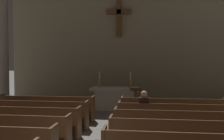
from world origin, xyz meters
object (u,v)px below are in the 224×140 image
(pew_right_row_3, at_px, (186,138))
(candlestick_left, at_px, (100,82))
(lone_worshipper, at_px, (144,110))
(pew_right_row_6, at_px, (172,111))
(pew_left_row_5, at_px, (34,114))
(altar, at_px, (115,98))
(pew_left_row_4, at_px, (20,121))
(column_left_second, at_px, (0,38))
(candlestick_right, at_px, (130,83))
(pew_right_row_5, at_px, (176,118))
(pew_left_row_3, at_px, (1,131))
(pew_right_row_4, at_px, (180,126))
(pew_left_row_6, at_px, (46,108))
(lectern, at_px, (135,102))

(pew_right_row_3, xyz_separation_m, candlestick_left, (-3.03, 5.68, 0.77))
(lone_worshipper, bearing_deg, pew_right_row_6, 46.22)
(pew_left_row_5, relative_size, altar, 1.65)
(pew_left_row_4, height_order, column_left_second, column_left_second)
(pew_left_row_4, height_order, candlestick_left, candlestick_left)
(candlestick_left, relative_size, candlestick_right, 1.00)
(pew_right_row_3, bearing_deg, pew_right_row_5, 90.00)
(pew_left_row_3, distance_m, pew_right_row_5, 5.13)
(pew_right_row_4, distance_m, lone_worshipper, 1.51)
(pew_left_row_5, height_order, column_left_second, column_left_second)
(pew_left_row_5, bearing_deg, pew_left_row_4, -90.00)
(pew_left_row_6, relative_size, pew_right_row_3, 1.00)
(pew_right_row_4, height_order, pew_right_row_6, same)
(pew_left_row_5, relative_size, pew_right_row_5, 1.00)
(pew_right_row_3, distance_m, pew_right_row_6, 3.24)
(pew_right_row_4, distance_m, pew_right_row_6, 2.16)
(column_left_second, bearing_deg, pew_right_row_3, -34.98)
(pew_right_row_5, bearing_deg, lone_worshipper, 177.78)
(column_left_second, bearing_deg, candlestick_right, 3.72)
(pew_right_row_5, height_order, candlestick_left, candlestick_left)
(pew_left_row_3, height_order, pew_right_row_4, same)
(pew_left_row_4, bearing_deg, altar, 63.15)
(pew_left_row_6, xyz_separation_m, lectern, (3.30, 1.24, 0.07))
(pew_left_row_3, bearing_deg, pew_left_row_6, 90.00)
(pew_left_row_4, distance_m, pew_right_row_4, 4.65)
(pew_left_row_5, xyz_separation_m, lectern, (3.30, 2.32, 0.07))
(pew_left_row_4, xyz_separation_m, column_left_second, (-2.91, 4.21, 2.80))
(pew_right_row_6, xyz_separation_m, candlestick_right, (-1.63, 2.44, 0.77))
(candlestick_right, xyz_separation_m, lone_worshipper, (0.63, -3.48, -0.55))
(pew_left_row_3, height_order, pew_right_row_5, same)
(pew_left_row_5, height_order, altar, altar)
(pew_right_row_5, relative_size, lone_worshipper, 2.76)
(pew_left_row_6, distance_m, pew_right_row_4, 5.13)
(column_left_second, bearing_deg, pew_right_row_4, -29.12)
(pew_left_row_6, height_order, pew_right_row_3, same)
(pew_left_row_3, distance_m, candlestick_left, 5.96)
(pew_right_row_3, distance_m, pew_right_row_5, 2.16)
(pew_left_row_5, distance_m, pew_right_row_6, 4.78)
(altar, relative_size, lectern, 1.91)
(pew_right_row_5, xyz_separation_m, lone_worshipper, (-1.00, 0.04, 0.22))
(pew_left_row_5, bearing_deg, altar, 56.51)
(candlestick_right, bearing_deg, column_left_second, -176.28)
(pew_right_row_3, relative_size, candlestick_left, 5.04)
(lectern, bearing_deg, altar, 128.89)
(altar, xyz_separation_m, lectern, (0.97, -1.20, 0.01))
(pew_right_row_5, bearing_deg, altar, 123.49)
(pew_right_row_6, height_order, altar, altar)
(pew_left_row_5, relative_size, lectern, 3.15)
(pew_left_row_3, relative_size, pew_right_row_4, 1.00)
(pew_left_row_6, distance_m, pew_right_row_3, 5.67)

